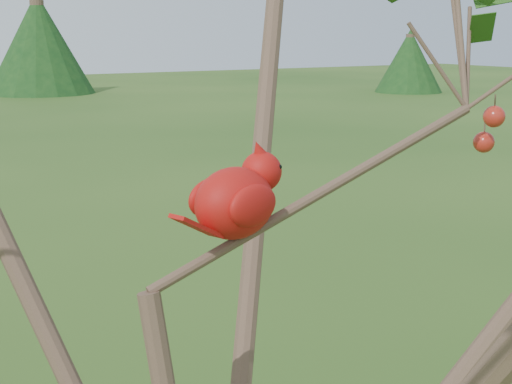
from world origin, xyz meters
TOP-DOWN VIEW (x-y plane):
  - crabapple_tree at (0.03, -0.02)m, footprint 2.35×2.05m
  - cardinal at (0.10, 0.09)m, footprint 0.23×0.14m

SIDE VIEW (x-z plane):
  - cardinal at x=0.10m, z-range 2.00..2.16m
  - crabapple_tree at x=0.03m, z-range 0.65..3.60m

